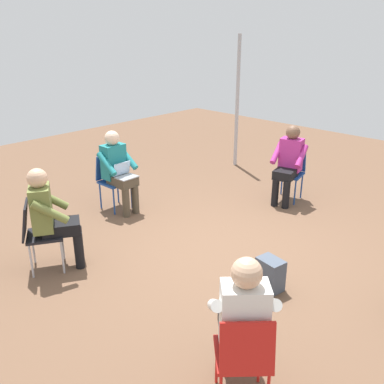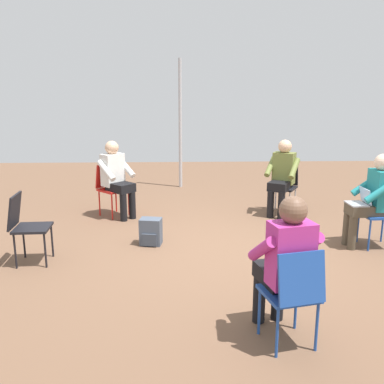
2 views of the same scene
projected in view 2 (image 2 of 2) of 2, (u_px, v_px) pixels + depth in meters
ground_plane at (220, 250)px, 5.55m from camera, size 14.13×14.13×0.00m
chair_south at (26, 223)px, 5.04m from camera, size 0.42×0.45×0.85m
chair_east at (293, 291)px, 3.34m from camera, size 0.51×0.48×0.85m
chair_northwest at (284, 183)px, 7.20m from camera, size 0.57×0.56×0.85m
chair_southwest at (111, 186)px, 7.03m from camera, size 0.58×0.58×0.85m
chair_north at (384, 210)px, 5.58m from camera, size 0.41×0.44×0.85m
person_with_laptop at (372, 196)px, 5.53m from camera, size 0.50×0.53×1.24m
person_in_magenta at (285, 259)px, 3.45m from camera, size 0.57×0.57×1.24m
person_in_white at (116, 175)px, 6.88m from camera, size 0.63×0.63×1.24m
person_in_olive at (282, 174)px, 7.01m from camera, size 0.63×0.62×1.24m
backpack_near_laptop_user at (151, 233)px, 5.73m from camera, size 0.28×0.31×0.36m
tent_pole_far at (180, 124)px, 8.90m from camera, size 0.07×0.07×2.66m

